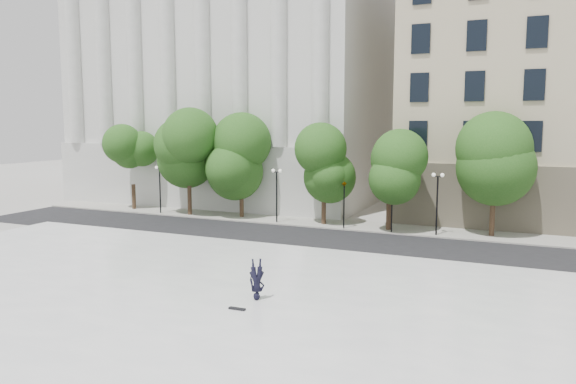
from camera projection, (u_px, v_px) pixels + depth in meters
name	position (u px, v px, depth m)	size (l,w,h in m)	color
ground	(183.00, 332.00, 21.92)	(160.00, 160.00, 0.00)	#BAB6AF
plaza	(222.00, 304.00, 24.62)	(44.00, 22.00, 0.45)	white
street	(334.00, 242.00, 38.27)	(60.00, 8.00, 0.02)	black
far_sidewalk	(359.00, 226.00, 43.71)	(60.00, 4.00, 0.12)	#AAA69D
building_west	(251.00, 78.00, 62.11)	(31.50, 27.65, 25.60)	silver
traffic_light_west	(344.00, 182.00, 41.99)	(0.67, 1.67, 4.16)	black
traffic_light_east	(392.00, 183.00, 40.52)	(0.54, 1.79, 4.21)	black
person_lying	(257.00, 294.00, 24.43)	(0.66, 0.43, 1.80)	black
skateboard	(237.00, 309.00, 23.16)	(0.73, 0.19, 0.07)	black
street_trees	(296.00, 163.00, 44.69)	(35.31, 5.47, 7.41)	#382619
lamp_posts	(352.00, 190.00, 42.13)	(35.82, 0.28, 4.55)	black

